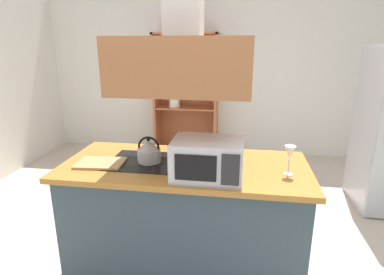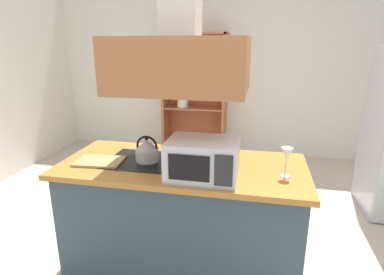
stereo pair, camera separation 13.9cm
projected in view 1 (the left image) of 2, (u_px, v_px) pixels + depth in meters
The scene contains 9 objects.
ground_plane at pixel (211, 267), 2.61m from camera, with size 7.80×7.80×0.00m, color beige.
wall_back at pixel (231, 69), 5.06m from camera, with size 6.00×0.12×2.70m, color silver.
kitchen_island at pixel (185, 217), 2.49m from camera, with size 1.81×0.82×0.90m.
range_hood at pixel (184, 46), 2.12m from camera, with size 0.90×0.70×1.26m.
dish_cabinet at pixel (186, 102), 5.10m from camera, with size 1.00×0.40×1.90m.
kettle at pixel (149, 151), 2.38m from camera, with size 0.18×0.18×0.20m.
cutting_board at pixel (101, 163), 2.35m from camera, with size 0.34×0.24×0.02m, color #A58251.
microwave at pixel (208, 159), 2.10m from camera, with size 0.46×0.35×0.26m.
wine_glass_on_counter at pixel (290, 154), 2.13m from camera, with size 0.08×0.08×0.21m.
Camera 1 is at (0.18, -2.19, 1.77)m, focal length 29.85 mm.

